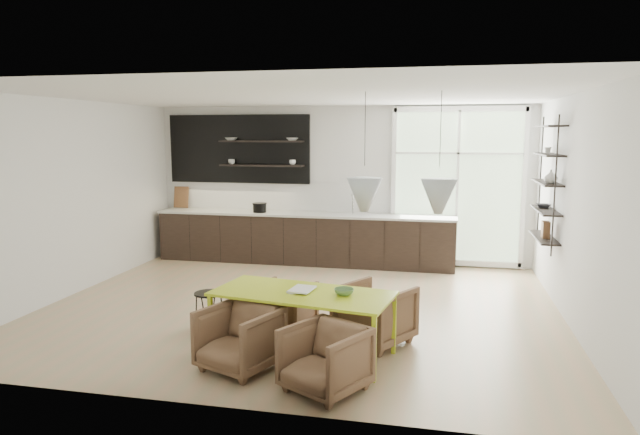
{
  "coord_description": "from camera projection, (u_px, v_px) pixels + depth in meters",
  "views": [
    {
      "loc": [
        1.89,
        -7.46,
        2.41
      ],
      "look_at": [
        0.15,
        0.6,
        1.18
      ],
      "focal_mm": 32.0,
      "sensor_mm": 36.0,
      "label": 1
    }
  ],
  "objects": [
    {
      "name": "armchair_front_right",
      "position": [
        325.0,
        359.0,
        5.32
      ],
      "size": [
        0.93,
        0.94,
        0.63
      ],
      "primitive_type": "imported",
      "rotation": [
        0.0,
        0.0,
        -0.51
      ],
      "color": "brown",
      "rests_on": "ground"
    },
    {
      "name": "room",
      "position": [
        354.0,
        196.0,
        8.69
      ],
      "size": [
        7.02,
        6.01,
        2.91
      ],
      "color": "tan",
      "rests_on": "ground"
    },
    {
      "name": "armchair_front_left",
      "position": [
        240.0,
        338.0,
        5.82
      ],
      "size": [
        0.92,
        0.93,
        0.66
      ],
      "primitive_type": "imported",
      "rotation": [
        0.0,
        0.0,
        -0.38
      ],
      "color": "brown",
      "rests_on": "ground"
    },
    {
      "name": "table_bowl",
      "position": [
        344.0,
        292.0,
        6.06
      ],
      "size": [
        0.27,
        0.27,
        0.07
      ],
      "primitive_type": "imported",
      "rotation": [
        0.0,
        0.0,
        -0.39
      ],
      "color": "#5D8550",
      "rests_on": "dining_table"
    },
    {
      "name": "table_book",
      "position": [
        292.0,
        289.0,
        6.24
      ],
      "size": [
        0.28,
        0.35,
        0.03
      ],
      "primitive_type": "imported",
      "rotation": [
        0.0,
        0.0,
        -0.13
      ],
      "color": "white",
      "rests_on": "dining_table"
    },
    {
      "name": "right_shelving",
      "position": [
        547.0,
        186.0,
        8.15
      ],
      "size": [
        0.26,
        1.22,
        1.9
      ],
      "color": "black",
      "rests_on": "ground"
    },
    {
      "name": "kitchen_run",
      "position": [
        299.0,
        231.0,
        10.62
      ],
      "size": [
        5.54,
        0.69,
        2.75
      ],
      "color": "black",
      "rests_on": "ground"
    },
    {
      "name": "armchair_back_left",
      "position": [
        285.0,
        306.0,
        6.99
      ],
      "size": [
        0.76,
        0.77,
        0.6
      ],
      "primitive_type": "imported",
      "rotation": [
        0.0,
        0.0,
        2.94
      ],
      "color": "brown",
      "rests_on": "ground"
    },
    {
      "name": "dining_table",
      "position": [
        303.0,
        296.0,
        6.16
      ],
      "size": [
        2.04,
        1.17,
        0.7
      ],
      "rotation": [
        0.0,
        0.0,
        -0.17
      ],
      "color": "#B4CB1C",
      "rests_on": "ground"
    },
    {
      "name": "armchair_back_right",
      "position": [
        375.0,
        314.0,
        6.55
      ],
      "size": [
        1.02,
        1.03,
        0.69
      ],
      "primitive_type": "imported",
      "rotation": [
        0.0,
        0.0,
        2.61
      ],
      "color": "brown",
      "rests_on": "ground"
    },
    {
      "name": "wire_stool",
      "position": [
        209.0,
        306.0,
        6.99
      ],
      "size": [
        0.37,
        0.37,
        0.47
      ],
      "rotation": [
        0.0,
        0.0,
        0.07
      ],
      "color": "black",
      "rests_on": "ground"
    }
  ]
}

